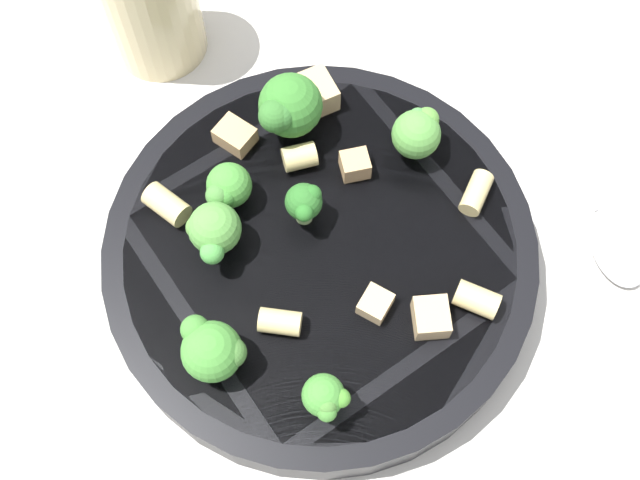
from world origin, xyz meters
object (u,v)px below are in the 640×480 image
at_px(rigatoni_4, 476,193).
at_px(broccoli_floret_2, 213,230).
at_px(chicken_chunk_1, 355,165).
at_px(rigatoni_2, 296,157).
at_px(broccoli_floret_4, 213,349).
at_px(chicken_chunk_2, 375,304).
at_px(chicken_chunk_0, 314,93).
at_px(broccoli_floret_0, 325,398).
at_px(drinking_glass, 151,6).
at_px(broccoli_floret_3, 305,203).
at_px(spoon, 608,215).
at_px(broccoli_floret_6, 228,188).
at_px(broccoli_floret_5, 283,109).
at_px(rigatoni_3, 280,322).
at_px(pasta_bowl, 320,256).
at_px(rigatoni_1, 167,205).
at_px(chicken_chunk_4, 431,317).
at_px(rigatoni_0, 477,299).
at_px(broccoli_floret_1, 417,132).
at_px(chicken_chunk_3, 235,136).

bearing_deg(rigatoni_4, broccoli_floret_2, -91.06).
bearing_deg(chicken_chunk_1, rigatoni_2, -110.25).
height_order(broccoli_floret_4, chicken_chunk_2, broccoli_floret_4).
relative_size(rigatoni_2, chicken_chunk_1, 1.19).
bearing_deg(chicken_chunk_0, broccoli_floret_0, -10.63).
height_order(broccoli_floret_2, chicken_chunk_2, broccoli_floret_2).
bearing_deg(chicken_chunk_2, drinking_glass, -157.81).
xyz_separation_m(broccoli_floret_3, drinking_glass, (-0.18, -0.07, -0.01)).
bearing_deg(chicken_chunk_2, broccoli_floret_0, -39.25).
xyz_separation_m(rigatoni_4, spoon, (0.02, 0.09, -0.04)).
bearing_deg(broccoli_floret_6, drinking_glass, -169.88).
height_order(broccoli_floret_5, spoon, broccoli_floret_5).
bearing_deg(rigatoni_3, pasta_bowl, 142.88).
xyz_separation_m(broccoli_floret_2, chicken_chunk_2, (0.06, 0.08, -0.02)).
bearing_deg(chicken_chunk_2, rigatoni_1, -129.02).
distance_m(broccoli_floret_5, chicken_chunk_4, 0.15).
bearing_deg(rigatoni_1, broccoli_floret_3, 73.98).
relative_size(broccoli_floret_0, chicken_chunk_2, 1.92).
bearing_deg(chicken_chunk_1, broccoli_floret_0, -19.79).
distance_m(rigatoni_0, chicken_chunk_2, 0.06).
xyz_separation_m(broccoli_floret_3, rigatoni_0, (0.08, 0.09, -0.01)).
xyz_separation_m(chicken_chunk_1, drinking_glass, (-0.15, -0.11, 0.00)).
relative_size(broccoli_floret_1, drinking_glass, 0.37).
bearing_deg(rigatoni_2, chicken_chunk_3, -125.44).
relative_size(rigatoni_0, chicken_chunk_2, 1.40).
bearing_deg(broccoli_floret_0, rigatoni_3, -163.96).
height_order(broccoli_floret_4, spoon, broccoli_floret_4).
xyz_separation_m(broccoli_floret_6, chicken_chunk_0, (-0.06, 0.07, -0.01)).
distance_m(chicken_chunk_4, spoon, 0.16).
height_order(chicken_chunk_4, spoon, chicken_chunk_4).
bearing_deg(rigatoni_4, pasta_bowl, -83.46).
bearing_deg(broccoli_floret_6, chicken_chunk_3, 165.62).
bearing_deg(spoon, rigatoni_3, -80.50).
bearing_deg(broccoli_floret_5, chicken_chunk_3, -93.40).
bearing_deg(chicken_chunk_1, chicken_chunk_3, -118.39).
height_order(broccoli_floret_3, broccoli_floret_4, broccoli_floret_4).
bearing_deg(pasta_bowl, chicken_chunk_1, 144.93).
height_order(broccoli_floret_1, rigatoni_4, broccoli_floret_1).
height_order(rigatoni_3, chicken_chunk_3, rigatoni_3).
relative_size(rigatoni_1, rigatoni_3, 1.14).
distance_m(rigatoni_0, rigatoni_2, 0.14).
distance_m(pasta_bowl, rigatoni_3, 0.06).
xyz_separation_m(broccoli_floret_1, chicken_chunk_2, (0.10, -0.05, -0.02)).
relative_size(rigatoni_2, chicken_chunk_0, 0.78).
height_order(broccoli_floret_1, chicken_chunk_4, broccoli_floret_1).
xyz_separation_m(broccoli_floret_6, drinking_glass, (-0.16, -0.03, -0.01)).
bearing_deg(pasta_bowl, broccoli_floret_3, -167.69).
relative_size(rigatoni_1, chicken_chunk_3, 1.18).
height_order(drinking_glass, spoon, drinking_glass).
bearing_deg(drinking_glass, broccoli_floret_6, 10.12).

